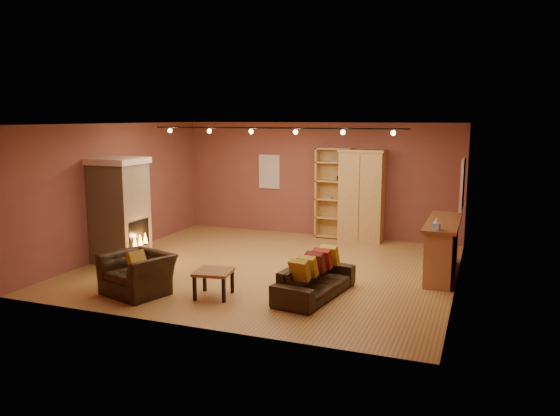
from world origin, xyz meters
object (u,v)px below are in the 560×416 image
at_px(fireplace, 120,210).
at_px(bar_counter, 442,247).
at_px(armoire, 362,195).
at_px(loveseat, 315,274).
at_px(coffee_table, 214,274).
at_px(armchair, 137,267).
at_px(bookcase, 335,192).

distance_m(fireplace, bar_counter, 6.40).
bearing_deg(armoire, loveseat, -87.46).
height_order(armoire, coffee_table, armoire).
distance_m(armoire, armchair, 5.90).
bearing_deg(loveseat, bar_counter, -33.05).
height_order(fireplace, armoire, armoire).
height_order(fireplace, bookcase, bookcase).
distance_m(bookcase, coffee_table, 5.19).
distance_m(bar_counter, coffee_table, 4.31).
distance_m(bar_counter, loveseat, 2.75).
bearing_deg(bookcase, bar_counter, -41.76).
relative_size(fireplace, bar_counter, 0.98).
bearing_deg(bookcase, fireplace, -133.17).
distance_m(bookcase, armchair, 5.78).
height_order(fireplace, bar_counter, fireplace).
xyz_separation_m(fireplace, coffee_table, (2.84, -1.36, -0.68)).
height_order(fireplace, coffee_table, fireplace).
height_order(fireplace, armchair, fireplace).
xyz_separation_m(loveseat, armchair, (-2.81, -0.93, 0.09)).
height_order(bar_counter, loveseat, bar_counter).
bearing_deg(bar_counter, coffee_table, -142.09).
bearing_deg(bookcase, armchair, -109.59).
bearing_deg(coffee_table, bookcase, 82.61).
bearing_deg(loveseat, armchair, 117.55).
relative_size(loveseat, coffee_table, 2.77).
height_order(armoire, loveseat, armoire).
xyz_separation_m(bookcase, armchair, (-1.92, -5.41, -0.66)).
bearing_deg(armoire, armchair, -116.56).
height_order(bookcase, armoire, bookcase).
xyz_separation_m(bar_counter, loveseat, (-1.85, -2.03, -0.16)).
height_order(fireplace, loveseat, fireplace).
distance_m(armoire, loveseat, 4.38).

